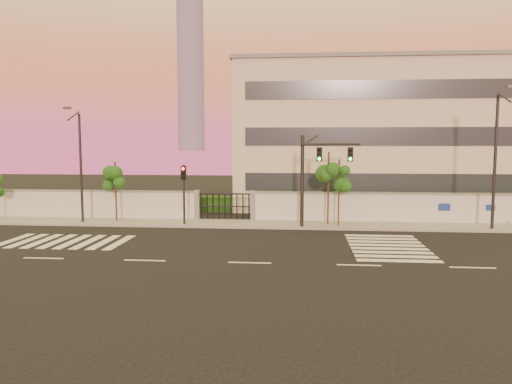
# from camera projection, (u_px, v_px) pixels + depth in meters

# --- Properties ---
(ground) EXTENTS (120.00, 120.00, 0.00)m
(ground) POSITION_uv_depth(u_px,v_px,m) (250.00, 263.00, 23.12)
(ground) COLOR black
(ground) RESTS_ON ground
(sidewalk) EXTENTS (60.00, 3.00, 0.15)m
(sidewalk) POSITION_uv_depth(u_px,v_px,m) (266.00, 224.00, 33.52)
(sidewalk) COLOR gray
(sidewalk) RESTS_ON ground
(perimeter_wall) EXTENTS (60.00, 0.36, 2.20)m
(perimeter_wall) POSITION_uv_depth(u_px,v_px,m) (269.00, 207.00, 34.89)
(perimeter_wall) COLOR silver
(perimeter_wall) RESTS_ON ground
(hedge_row) EXTENTS (41.00, 4.25, 1.80)m
(hedge_row) POSITION_uv_depth(u_px,v_px,m) (285.00, 205.00, 37.54)
(hedge_row) COLOR #123510
(hedge_row) RESTS_ON ground
(institutional_building) EXTENTS (24.40, 12.40, 12.25)m
(institutional_building) POSITION_uv_depth(u_px,v_px,m) (378.00, 135.00, 43.48)
(institutional_building) COLOR beige
(institutional_building) RESTS_ON ground
(distant_skyscraper) EXTENTS (16.00, 16.00, 118.00)m
(distant_skyscraper) POSITION_uv_depth(u_px,v_px,m) (190.00, 48.00, 300.20)
(distant_skyscraper) COLOR slate
(distant_skyscraper) RESTS_ON ground
(road_markings) EXTENTS (57.00, 7.62, 0.02)m
(road_markings) POSITION_uv_depth(u_px,v_px,m) (228.00, 245.00, 26.99)
(road_markings) COLOR silver
(road_markings) RESTS_ON ground
(street_tree_c) EXTENTS (1.41, 1.12, 4.24)m
(street_tree_c) POSITION_uv_depth(u_px,v_px,m) (116.00, 178.00, 34.21)
(street_tree_c) COLOR #382314
(street_tree_c) RESTS_ON ground
(street_tree_d) EXTENTS (1.49, 1.19, 4.95)m
(street_tree_d) POSITION_uv_depth(u_px,v_px,m) (329.00, 172.00, 32.77)
(street_tree_d) COLOR #382314
(street_tree_d) RESTS_ON ground
(street_tree_e) EXTENTS (1.38, 1.10, 4.47)m
(street_tree_e) POSITION_uv_depth(u_px,v_px,m) (339.00, 177.00, 32.38)
(street_tree_e) COLOR #382314
(street_tree_e) RESTS_ON ground
(traffic_signal_main) EXTENTS (3.79, 0.81, 6.02)m
(traffic_signal_main) POSITION_uv_depth(u_px,v_px,m) (314.00, 170.00, 31.80)
(traffic_signal_main) COLOR black
(traffic_signal_main) RESTS_ON ground
(traffic_signal_secondary) EXTENTS (0.32, 0.32, 4.11)m
(traffic_signal_secondary) POSITION_uv_depth(u_px,v_px,m) (184.00, 187.00, 32.95)
(traffic_signal_secondary) COLOR black
(traffic_signal_secondary) RESTS_ON ground
(streetlight_west) EXTENTS (0.47, 1.88, 7.81)m
(streetlight_west) POSITION_uv_depth(u_px,v_px,m) (80.00, 162.00, 33.48)
(streetlight_west) COLOR black
(streetlight_west) RESTS_ON ground
(streetlight_east) EXTENTS (0.53, 2.13, 8.85)m
(streetlight_east) POSITION_uv_depth(u_px,v_px,m) (496.00, 155.00, 30.78)
(streetlight_east) COLOR black
(streetlight_east) RESTS_ON ground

